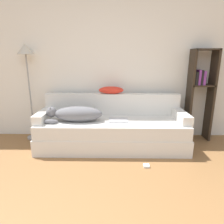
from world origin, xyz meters
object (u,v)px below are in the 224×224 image
object	(u,v)px
power_adapter	(146,166)
dog	(76,114)
couch	(112,133)
laptop	(118,120)
bookshelf	(200,90)
floor_lamp	(26,61)
throw_pillow	(111,90)

from	to	relation	value
power_adapter	dog	bearing A→B (deg)	151.50
couch	laptop	size ratio (longest dim) A/B	7.63
dog	bookshelf	world-z (taller)	bookshelf
laptop	floor_lamp	world-z (taller)	floor_lamp
power_adapter	bookshelf	bearing A→B (deg)	44.21
floor_lamp	power_adapter	world-z (taller)	floor_lamp
couch	throw_pillow	xyz separation A→B (m)	(-0.02, 0.32, 0.64)
dog	floor_lamp	size ratio (longest dim) A/B	0.53
laptop	floor_lamp	xyz separation A→B (m)	(-1.47, 0.37, 0.86)
dog	couch	bearing A→B (deg)	8.25
laptop	power_adapter	xyz separation A→B (m)	(0.36, -0.58, -0.44)
couch	floor_lamp	size ratio (longest dim) A/B	1.43
throw_pillow	floor_lamp	bearing A→B (deg)	179.60
throw_pillow	power_adapter	xyz separation A→B (m)	(0.48, -0.94, -0.84)
throw_pillow	power_adapter	bearing A→B (deg)	-63.16
couch	power_adapter	world-z (taller)	couch
laptop	bookshelf	bearing A→B (deg)	14.99
dog	laptop	xyz separation A→B (m)	(0.64, 0.04, -0.10)
dog	throw_pillow	bearing A→B (deg)	37.10
couch	laptop	xyz separation A→B (m)	(0.10, -0.04, 0.23)
bookshelf	floor_lamp	distance (m)	2.86
dog	floor_lamp	bearing A→B (deg)	153.95
power_adapter	throw_pillow	bearing A→B (deg)	116.84
floor_lamp	power_adapter	distance (m)	2.44
bookshelf	floor_lamp	xyz separation A→B (m)	(-2.82, -0.02, 0.45)
dog	throw_pillow	xyz separation A→B (m)	(0.52, 0.40, 0.30)
laptop	floor_lamp	distance (m)	1.75
power_adapter	couch	bearing A→B (deg)	126.15
throw_pillow	floor_lamp	distance (m)	1.43
throw_pillow	bookshelf	bearing A→B (deg)	1.09
couch	dog	xyz separation A→B (m)	(-0.55, -0.08, 0.34)
laptop	bookshelf	xyz separation A→B (m)	(1.35, 0.39, 0.41)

